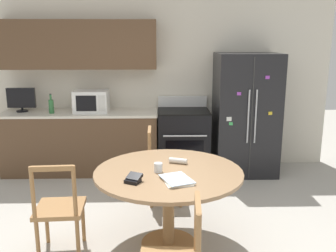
{
  "coord_description": "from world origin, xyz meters",
  "views": [
    {
      "loc": [
        0.03,
        -3.01,
        1.93
      ],
      "look_at": [
        0.13,
        1.15,
        0.95
      ],
      "focal_mm": 40.0,
      "sensor_mm": 36.0,
      "label": 1
    }
  ],
  "objects_px": {
    "microwave": "(91,101)",
    "countertop_tv": "(21,99)",
    "oven_range": "(183,140)",
    "wallet": "(134,179)",
    "dining_chair_left": "(59,209)",
    "refrigerator": "(245,114)",
    "candle_glass": "(158,168)",
    "counter_bottle": "(51,106)",
    "dining_chair_far": "(163,167)"
  },
  "relations": [
    {
      "from": "oven_range",
      "to": "counter_bottle",
      "type": "relative_size",
      "value": 3.91
    },
    {
      "from": "refrigerator",
      "to": "wallet",
      "type": "xyz_separation_m",
      "value": [
        -1.46,
        -2.27,
        -0.09
      ]
    },
    {
      "from": "microwave",
      "to": "dining_chair_far",
      "type": "distance_m",
      "value": 1.59
    },
    {
      "from": "oven_range",
      "to": "microwave",
      "type": "distance_m",
      "value": 1.44
    },
    {
      "from": "dining_chair_far",
      "to": "wallet",
      "type": "bearing_deg",
      "value": -12.11
    },
    {
      "from": "dining_chair_left",
      "to": "wallet",
      "type": "relative_size",
      "value": 5.4
    },
    {
      "from": "counter_bottle",
      "to": "countertop_tv",
      "type": "bearing_deg",
      "value": 163.77
    },
    {
      "from": "counter_bottle",
      "to": "microwave",
      "type": "bearing_deg",
      "value": 9.0
    },
    {
      "from": "counter_bottle",
      "to": "candle_glass",
      "type": "distance_m",
      "value": 2.5
    },
    {
      "from": "candle_glass",
      "to": "oven_range",
      "type": "bearing_deg",
      "value": 79.96
    },
    {
      "from": "oven_range",
      "to": "dining_chair_left",
      "type": "xyz_separation_m",
      "value": [
        -1.25,
        -2.16,
        -0.03
      ]
    },
    {
      "from": "dining_chair_far",
      "to": "microwave",
      "type": "bearing_deg",
      "value": -136.68
    },
    {
      "from": "refrigerator",
      "to": "microwave",
      "type": "height_order",
      "value": "refrigerator"
    },
    {
      "from": "dining_chair_left",
      "to": "dining_chair_far",
      "type": "relative_size",
      "value": 1.0
    },
    {
      "from": "microwave",
      "to": "countertop_tv",
      "type": "xyz_separation_m",
      "value": [
        -1.0,
        0.05,
        0.03
      ]
    },
    {
      "from": "dining_chair_far",
      "to": "wallet",
      "type": "height_order",
      "value": "dining_chair_far"
    },
    {
      "from": "counter_bottle",
      "to": "candle_glass",
      "type": "height_order",
      "value": "counter_bottle"
    },
    {
      "from": "refrigerator",
      "to": "oven_range",
      "type": "xyz_separation_m",
      "value": [
        -0.89,
        0.04,
        -0.4
      ]
    },
    {
      "from": "counter_bottle",
      "to": "dining_chair_far",
      "type": "relative_size",
      "value": 0.31
    },
    {
      "from": "oven_range",
      "to": "counter_bottle",
      "type": "xyz_separation_m",
      "value": [
        -1.86,
        -0.08,
        0.54
      ]
    },
    {
      "from": "dining_chair_left",
      "to": "dining_chair_far",
      "type": "xyz_separation_m",
      "value": [
        0.95,
        1.11,
        0.0
      ]
    },
    {
      "from": "countertop_tv",
      "to": "wallet",
      "type": "relative_size",
      "value": 2.37
    },
    {
      "from": "refrigerator",
      "to": "dining_chair_left",
      "type": "height_order",
      "value": "refrigerator"
    },
    {
      "from": "oven_range",
      "to": "wallet",
      "type": "height_order",
      "value": "oven_range"
    },
    {
      "from": "oven_range",
      "to": "candle_glass",
      "type": "bearing_deg",
      "value": -100.04
    },
    {
      "from": "oven_range",
      "to": "microwave",
      "type": "bearing_deg",
      "value": 179.67
    },
    {
      "from": "counter_bottle",
      "to": "dining_chair_far",
      "type": "bearing_deg",
      "value": -32.09
    },
    {
      "from": "wallet",
      "to": "dining_chair_left",
      "type": "bearing_deg",
      "value": 167.74
    },
    {
      "from": "microwave",
      "to": "countertop_tv",
      "type": "height_order",
      "value": "countertop_tv"
    },
    {
      "from": "microwave",
      "to": "refrigerator",
      "type": "bearing_deg",
      "value": -1.29
    },
    {
      "from": "countertop_tv",
      "to": "counter_bottle",
      "type": "height_order",
      "value": "countertop_tv"
    },
    {
      "from": "candle_glass",
      "to": "countertop_tv",
      "type": "bearing_deg",
      "value": 132.66
    },
    {
      "from": "refrigerator",
      "to": "candle_glass",
      "type": "xyz_separation_m",
      "value": [
        -1.25,
        -2.02,
        -0.08
      ]
    },
    {
      "from": "microwave",
      "to": "dining_chair_left",
      "type": "distance_m",
      "value": 2.26
    },
    {
      "from": "wallet",
      "to": "dining_chair_far",
      "type": "bearing_deg",
      "value": 78.05
    },
    {
      "from": "countertop_tv",
      "to": "refrigerator",
      "type": "bearing_deg",
      "value": -1.71
    },
    {
      "from": "refrigerator",
      "to": "candle_glass",
      "type": "distance_m",
      "value": 2.38
    },
    {
      "from": "oven_range",
      "to": "countertop_tv",
      "type": "bearing_deg",
      "value": 178.67
    },
    {
      "from": "microwave",
      "to": "candle_glass",
      "type": "bearing_deg",
      "value": -65.41
    },
    {
      "from": "refrigerator",
      "to": "oven_range",
      "type": "bearing_deg",
      "value": 177.31
    },
    {
      "from": "microwave",
      "to": "countertop_tv",
      "type": "distance_m",
      "value": 1.01
    },
    {
      "from": "countertop_tv",
      "to": "dining_chair_far",
      "type": "height_order",
      "value": "countertop_tv"
    },
    {
      "from": "microwave",
      "to": "countertop_tv",
      "type": "relative_size",
      "value": 1.2
    },
    {
      "from": "dining_chair_far",
      "to": "countertop_tv",
      "type": "bearing_deg",
      "value": -119.01
    },
    {
      "from": "wallet",
      "to": "refrigerator",
      "type": "bearing_deg",
      "value": 57.18
    },
    {
      "from": "oven_range",
      "to": "counter_bottle",
      "type": "bearing_deg",
      "value": -177.57
    },
    {
      "from": "refrigerator",
      "to": "dining_chair_left",
      "type": "xyz_separation_m",
      "value": [
        -2.14,
        -2.12,
        -0.43
      ]
    },
    {
      "from": "refrigerator",
      "to": "candle_glass",
      "type": "bearing_deg",
      "value": -121.82
    },
    {
      "from": "dining_chair_far",
      "to": "wallet",
      "type": "relative_size",
      "value": 5.4
    },
    {
      "from": "candle_glass",
      "to": "refrigerator",
      "type": "bearing_deg",
      "value": 58.18
    }
  ]
}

